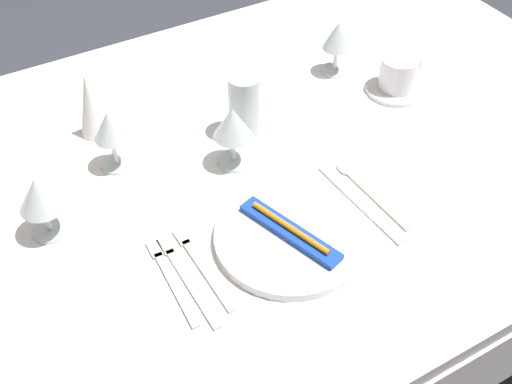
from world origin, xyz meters
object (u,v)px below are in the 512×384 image
(fork_inner, at_px, (185,277))
(wine_glass_left, at_px, (39,196))
(spoon_soup, at_px, (363,187))
(toothbrush_package, at_px, (290,231))
(wine_glass_far, at_px, (337,38))
(fork_outer, at_px, (201,264))
(dinner_knife, at_px, (361,205))
(wine_glass_centre, at_px, (233,126))
(drink_tumbler, at_px, (244,105))
(napkin_folded, at_px, (90,104))
(coffee_cup_left, at_px, (399,73))
(wine_glass_right, at_px, (110,129))
(fork_salad, at_px, (170,278))
(dinner_plate, at_px, (290,237))

(fork_inner, height_order, wine_glass_left, wine_glass_left)
(spoon_soup, bearing_deg, fork_inner, -175.94)
(toothbrush_package, distance_m, wine_glass_far, 0.55)
(fork_outer, xyz_separation_m, dinner_knife, (0.33, -0.02, 0.00))
(fork_outer, xyz_separation_m, wine_glass_centre, (0.18, 0.21, 0.09))
(spoon_soup, relative_size, wine_glass_centre, 1.59)
(toothbrush_package, bearing_deg, wine_glass_far, 46.91)
(drink_tumbler, relative_size, napkin_folded, 0.92)
(toothbrush_package, xyz_separation_m, fork_outer, (-0.16, 0.03, -0.02))
(wine_glass_far, bearing_deg, toothbrush_package, -133.09)
(coffee_cup_left, relative_size, wine_glass_centre, 0.82)
(spoon_soup, distance_m, wine_glass_far, 0.41)
(wine_glass_right, bearing_deg, dinner_knife, -43.32)
(fork_salad, relative_size, wine_glass_right, 1.53)
(fork_inner, bearing_deg, drink_tumbler, 46.51)
(toothbrush_package, distance_m, wine_glass_centre, 0.25)
(wine_glass_left, bearing_deg, wine_glass_right, 32.85)
(fork_inner, xyz_separation_m, wine_glass_right, (0.00, 0.33, 0.09))
(dinner_plate, bearing_deg, wine_glass_far, 46.91)
(fork_outer, bearing_deg, fork_salad, -179.40)
(dinner_knife, bearing_deg, drink_tumbler, 104.90)
(fork_outer, bearing_deg, fork_inner, -162.00)
(fork_inner, relative_size, wine_glass_centre, 1.63)
(napkin_folded, bearing_deg, wine_glass_left, -126.57)
(dinner_plate, distance_m, wine_glass_left, 0.44)
(dinner_plate, bearing_deg, wine_glass_right, 119.32)
(dinner_plate, xyz_separation_m, fork_salad, (-0.22, 0.03, -0.01))
(dinner_plate, xyz_separation_m, spoon_soup, (0.20, 0.05, -0.01))
(fork_salad, height_order, wine_glass_far, wine_glass_far)
(dinner_knife, distance_m, coffee_cup_left, 0.39)
(wine_glass_centre, relative_size, wine_glass_far, 1.03)
(fork_salad, distance_m, napkin_folded, 0.44)
(dinner_plate, distance_m, fork_inner, 0.20)
(toothbrush_package, height_order, napkin_folded, napkin_folded)
(fork_inner, relative_size, drink_tumbler, 1.60)
(fork_inner, distance_m, dinner_knife, 0.36)
(spoon_soup, xyz_separation_m, coffee_cup_left, (0.26, 0.22, 0.05))
(fork_inner, relative_size, dinner_knife, 0.91)
(wine_glass_right, bearing_deg, fork_inner, -90.63)
(wine_glass_left, height_order, wine_glass_right, wine_glass_right)
(dinner_knife, relative_size, wine_glass_left, 1.84)
(spoon_soup, bearing_deg, drink_tumbler, 113.12)
(fork_salad, height_order, spoon_soup, spoon_soup)
(toothbrush_package, relative_size, wine_glass_centre, 1.58)
(dinner_knife, bearing_deg, toothbrush_package, -177.45)
(spoon_soup, distance_m, wine_glass_left, 0.60)
(fork_outer, relative_size, fork_salad, 1.02)
(fork_salad, relative_size, spoon_soup, 0.95)
(fork_salad, relative_size, dinner_knife, 0.85)
(fork_inner, relative_size, wine_glass_left, 1.67)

